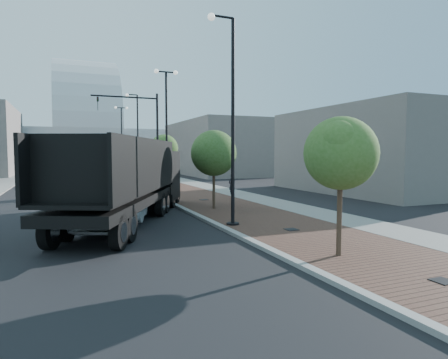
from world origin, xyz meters
name	(u,v)px	position (x,y,z in m)	size (l,w,h in m)	color
ground	(403,317)	(0.00, 0.00, 0.00)	(220.00, 220.00, 0.00)	black
sidewalk	(154,180)	(3.50, 40.00, 0.06)	(7.00, 140.00, 0.12)	#4C2D23
concrete_strip	(176,179)	(6.20, 40.00, 0.07)	(2.40, 140.00, 0.13)	slate
curb	(124,181)	(0.00, 40.00, 0.07)	(0.30, 140.00, 0.14)	gray
dump_truck	(140,184)	(-2.62, 15.03, 1.66)	(8.45, 13.95, 3.94)	black
white_sedan	(114,210)	(-4.34, 11.71, 0.82)	(1.73, 4.97, 1.64)	white
dark_car_mid	(59,179)	(-6.95, 37.18, 0.65)	(2.17, 4.70, 1.31)	black
dark_car_far	(81,172)	(-4.34, 50.84, 0.72)	(2.02, 4.97, 1.44)	black
pedestrian	(232,185)	(5.55, 21.48, 0.86)	(0.63, 0.41, 1.72)	black
streetlight_1	(231,130)	(0.49, 10.00, 4.34)	(1.44, 0.56, 9.21)	black
streetlight_2	(167,132)	(0.60, 22.00, 4.82)	(1.72, 0.56, 9.28)	black
streetlight_3	(137,143)	(0.49, 34.00, 4.34)	(1.44, 0.56, 9.21)	black
streetlight_4	(122,141)	(0.60, 46.00, 4.82)	(1.72, 0.56, 9.28)	black
traffic_mast	(146,132)	(-0.30, 25.00, 4.98)	(5.09, 0.20, 8.00)	black
tree_0	(341,154)	(1.65, 4.02, 3.30)	(2.33, 2.27, 4.45)	#382619
tree_1	(214,153)	(1.65, 15.02, 3.30)	(2.63, 2.63, 4.62)	#382619
tree_2	(164,148)	(1.65, 27.02, 3.69)	(2.43, 2.39, 4.90)	#382619
tree_3	(140,150)	(1.65, 39.02, 3.60)	(2.32, 2.26, 4.75)	#382619
convention_center	(86,140)	(-2.00, 85.00, 6.00)	(50.00, 30.00, 50.00)	#B3BABE
commercial_block_ne	(220,148)	(16.00, 50.00, 4.00)	(12.00, 22.00, 8.00)	#66605C
commercial_block_e	(373,151)	(18.00, 20.00, 3.50)	(10.00, 16.00, 7.00)	#655E5A
utility_cover_0	(443,281)	(2.40, 1.00, 0.13)	(0.50, 0.50, 0.02)	black
utility_cover_1	(291,229)	(2.40, 8.00, 0.13)	(0.50, 0.50, 0.02)	black
utility_cover_2	(204,200)	(2.40, 19.00, 0.13)	(0.50, 0.50, 0.02)	black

